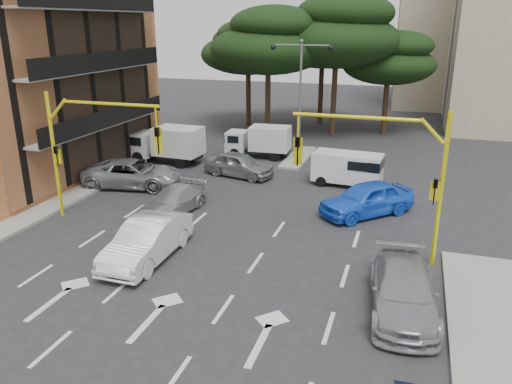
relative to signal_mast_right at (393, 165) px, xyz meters
The scene contains 20 objects.
ground 8.08m from the signal_mast_right, 163.69° to the right, with size 120.00×120.00×0.00m, color #28282B.
median_strip 16.03m from the signal_mast_right, 115.91° to the left, with size 1.40×6.00×0.15m, color gray.
apartment_beige_far 42.69m from the signal_mast_right, 81.67° to the left, with size 16.20×12.15×16.70m.
pine_left_near 22.98m from the signal_mast_right, 118.29° to the left, with size 9.15×9.15×10.23m.
pine_center 23.13m from the signal_mast_right, 104.66° to the left, with size 9.98×9.98×11.16m.
pine_left_far 27.79m from the signal_mast_right, 119.84° to the left, with size 8.32×8.32×9.30m.
pine_right 24.14m from the signal_mast_right, 94.17° to the left, with size 7.49×7.49×8.37m.
pine_back 28.30m from the signal_mast_right, 106.03° to the left, with size 9.15×9.15×10.23m.
signal_mast_right is the anchor object (origin of this frame).
signal_mast_left 13.61m from the signal_mast_right, behind, with size 5.79×0.37×6.00m.
street_lamp_center 15.65m from the signal_mast_right, 115.91° to the left, with size 4.16×0.36×7.77m.
car_white_hatch 9.95m from the signal_mast_right, 161.58° to the right, with size 1.72×4.95×1.63m, color silver.
car_blue_compact 5.66m from the signal_mast_right, 104.97° to the left, with size 1.94×4.83×1.65m, color blue.
car_silver_wagon 10.97m from the signal_mast_right, 169.67° to the left, with size 1.78×4.39×1.27m, color #A1A4A9.
car_silver_cross_a 15.56m from the signal_mast_right, 160.82° to the left, with size 2.57×5.56×1.55m, color #93979A.
car_silver_cross_b 13.17m from the signal_mast_right, 136.71° to the left, with size 1.76×4.37×1.49m, color #919498.
car_silver_parked 5.01m from the signal_mast_right, 78.20° to the right, with size 2.06×5.06×1.47m, color #979A9E.
van_white 9.86m from the signal_mast_right, 107.24° to the left, with size 1.75×3.86×1.93m, color silver, non-canonical shape.
box_truck_a 18.33m from the signal_mast_right, 145.54° to the left, with size 2.09×4.99×2.45m, color silver, non-canonical shape.
box_truck_b 16.77m from the signal_mast_right, 125.22° to the left, with size 1.88×4.47×2.20m, color silver, non-canonical shape.
Camera 1 is at (7.38, -16.81, 8.99)m, focal length 35.00 mm.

